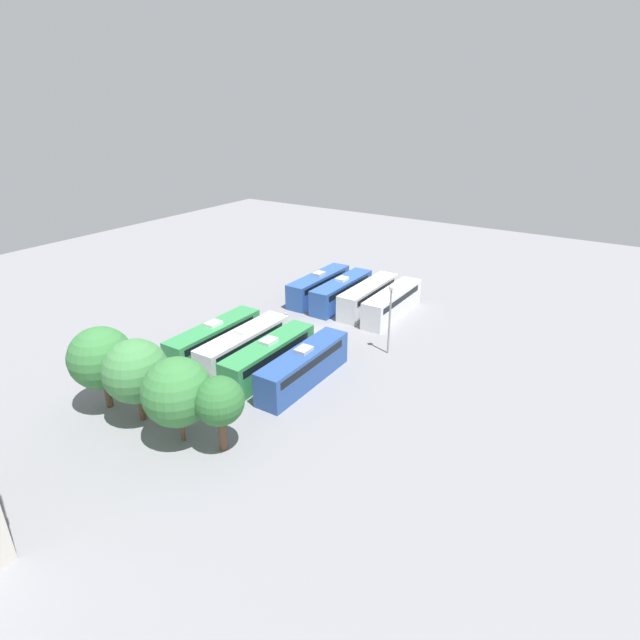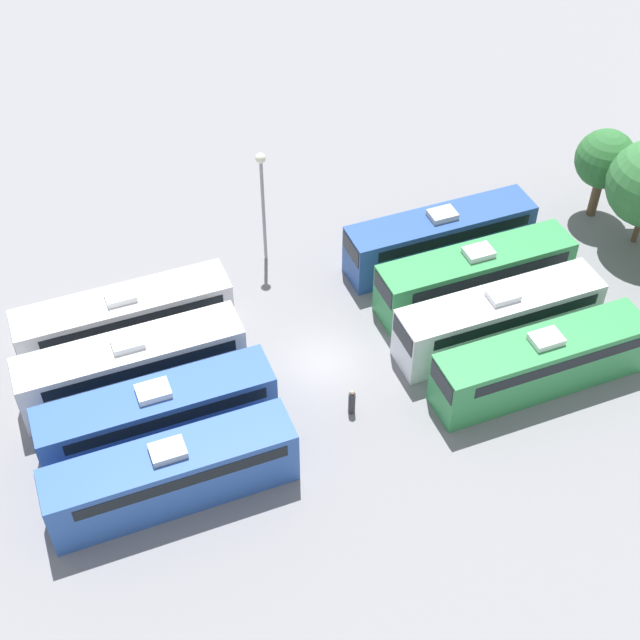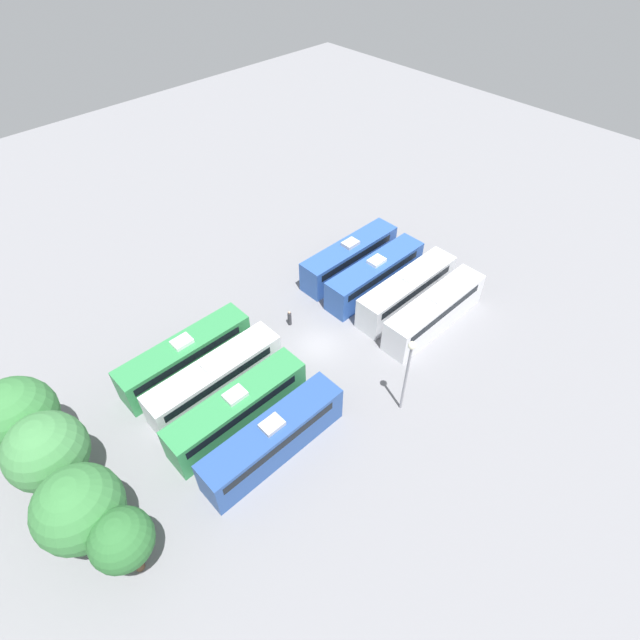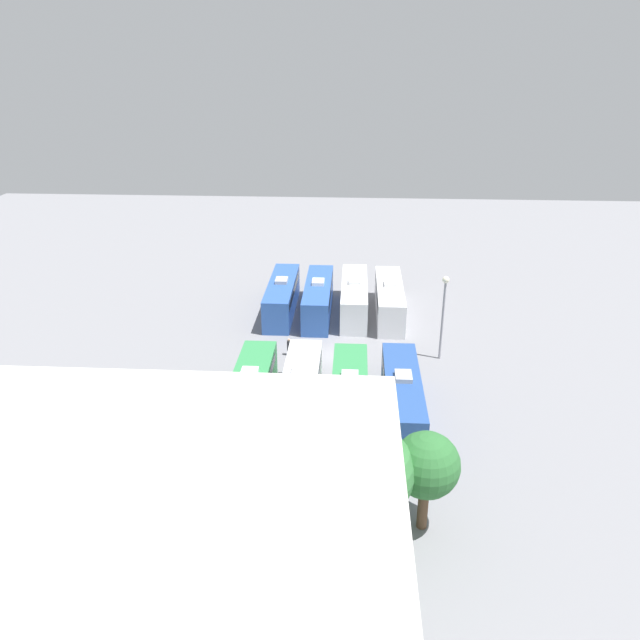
{
  "view_description": "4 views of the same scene",
  "coord_description": "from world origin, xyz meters",
  "px_view_note": "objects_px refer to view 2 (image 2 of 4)",
  "views": [
    {
      "loc": [
        -28.97,
        43.01,
        24.11
      ],
      "look_at": [
        -1.76,
        1.11,
        2.39
      ],
      "focal_mm": 28.0,
      "sensor_mm": 36.0,
      "label": 1
    },
    {
      "loc": [
        30.76,
        -12.29,
        35.58
      ],
      "look_at": [
        -0.41,
        -0.08,
        2.91
      ],
      "focal_mm": 50.0,
      "sensor_mm": 36.0,
      "label": 2
    },
    {
      "loc": [
        -22.03,
        20.84,
        32.99
      ],
      "look_at": [
        -0.1,
        -0.18,
        3.1
      ],
      "focal_mm": 28.0,
      "sensor_mm": 36.0,
      "label": 3
    },
    {
      "loc": [
        -1.82,
        49.16,
        25.02
      ],
      "look_at": [
        1.1,
        -1.65,
        2.72
      ],
      "focal_mm": 35.0,
      "sensor_mm": 36.0,
      "label": 4
    }
  ],
  "objects_px": {
    "bus_2": "(158,413)",
    "bus_5": "(476,274)",
    "bus_7": "(541,361)",
    "tree_0": "(605,160)",
    "bus_3": "(173,473)",
    "worker_person": "(352,402)",
    "light_pole": "(262,189)",
    "bus_1": "(133,365)",
    "bus_4": "(440,236)",
    "bus_0": "(126,318)",
    "bus_6": "(499,317)"
  },
  "relations": [
    {
      "from": "bus_2",
      "to": "bus_5",
      "type": "xyz_separation_m",
      "value": [
        -3.45,
        19.48,
        0.0
      ]
    },
    {
      "from": "bus_7",
      "to": "tree_0",
      "type": "xyz_separation_m",
      "value": [
        -11.56,
        11.16,
        2.4
      ]
    },
    {
      "from": "bus_3",
      "to": "worker_person",
      "type": "height_order",
      "value": "bus_3"
    },
    {
      "from": "worker_person",
      "to": "light_pole",
      "type": "height_order",
      "value": "light_pole"
    },
    {
      "from": "bus_1",
      "to": "bus_5",
      "type": "xyz_separation_m",
      "value": [
        0.21,
        19.91,
        0.0
      ]
    },
    {
      "from": "light_pole",
      "to": "bus_3",
      "type": "bearing_deg",
      "value": -32.72
    },
    {
      "from": "bus_7",
      "to": "light_pole",
      "type": "xyz_separation_m",
      "value": [
        -15.05,
        -10.02,
        3.39
      ]
    },
    {
      "from": "bus_2",
      "to": "bus_5",
      "type": "height_order",
      "value": "same"
    },
    {
      "from": "bus_7",
      "to": "tree_0",
      "type": "bearing_deg",
      "value": 136.01
    },
    {
      "from": "bus_1",
      "to": "worker_person",
      "type": "distance_m",
      "value": 11.47
    },
    {
      "from": "bus_1",
      "to": "bus_4",
      "type": "distance_m",
      "value": 19.93
    },
    {
      "from": "bus_5",
      "to": "bus_7",
      "type": "height_order",
      "value": "same"
    },
    {
      "from": "bus_5",
      "to": "light_pole",
      "type": "xyz_separation_m",
      "value": [
        -7.77,
        -10.13,
        3.39
      ]
    },
    {
      "from": "bus_3",
      "to": "bus_4",
      "type": "bearing_deg",
      "value": 119.54
    },
    {
      "from": "bus_2",
      "to": "bus_5",
      "type": "distance_m",
      "value": 19.78
    },
    {
      "from": "bus_2",
      "to": "bus_3",
      "type": "distance_m",
      "value": 3.72
    },
    {
      "from": "bus_3",
      "to": "tree_0",
      "type": "height_order",
      "value": "tree_0"
    },
    {
      "from": "bus_4",
      "to": "bus_5",
      "type": "distance_m",
      "value": 3.84
    },
    {
      "from": "bus_2",
      "to": "light_pole",
      "type": "height_order",
      "value": "light_pole"
    },
    {
      "from": "bus_1",
      "to": "bus_3",
      "type": "height_order",
      "value": "same"
    },
    {
      "from": "bus_0",
      "to": "bus_2",
      "type": "xyz_separation_m",
      "value": [
        7.2,
        0.02,
        0.0
      ]
    },
    {
      "from": "bus_0",
      "to": "bus_6",
      "type": "xyz_separation_m",
      "value": [
        7.37,
        18.99,
        0.0
      ]
    },
    {
      "from": "bus_5",
      "to": "light_pole",
      "type": "relative_size",
      "value": 1.53
    },
    {
      "from": "worker_person",
      "to": "bus_1",
      "type": "bearing_deg",
      "value": -119.69
    },
    {
      "from": "bus_4",
      "to": "bus_6",
      "type": "xyz_separation_m",
      "value": [
        7.45,
        -0.2,
        0.0
      ]
    },
    {
      "from": "bus_6",
      "to": "bus_1",
      "type": "bearing_deg",
      "value": -101.17
    },
    {
      "from": "bus_7",
      "to": "bus_3",
      "type": "bearing_deg",
      "value": -90.33
    },
    {
      "from": "light_pole",
      "to": "bus_5",
      "type": "bearing_deg",
      "value": 52.51
    },
    {
      "from": "bus_5",
      "to": "light_pole",
      "type": "height_order",
      "value": "light_pole"
    },
    {
      "from": "bus_2",
      "to": "bus_7",
      "type": "relative_size",
      "value": 1.0
    },
    {
      "from": "tree_0",
      "to": "bus_0",
      "type": "bearing_deg",
      "value": -89.0
    },
    {
      "from": "bus_6",
      "to": "worker_person",
      "type": "height_order",
      "value": "bus_6"
    },
    {
      "from": "bus_0",
      "to": "light_pole",
      "type": "distance_m",
      "value": 10.75
    },
    {
      "from": "bus_1",
      "to": "tree_0",
      "type": "relative_size",
      "value": 1.91
    },
    {
      "from": "bus_0",
      "to": "bus_5",
      "type": "xyz_separation_m",
      "value": [
        3.75,
        19.5,
        0.0
      ]
    },
    {
      "from": "bus_0",
      "to": "bus_5",
      "type": "distance_m",
      "value": 19.86
    },
    {
      "from": "bus_1",
      "to": "bus_6",
      "type": "relative_size",
      "value": 1.0
    },
    {
      "from": "bus_1",
      "to": "worker_person",
      "type": "bearing_deg",
      "value": 60.31
    },
    {
      "from": "bus_2",
      "to": "bus_6",
      "type": "relative_size",
      "value": 1.0
    },
    {
      "from": "bus_6",
      "to": "light_pole",
      "type": "height_order",
      "value": "light_pole"
    },
    {
      "from": "bus_0",
      "to": "light_pole",
      "type": "xyz_separation_m",
      "value": [
        -4.02,
        9.37,
        3.39
      ]
    },
    {
      "from": "bus_2",
      "to": "bus_0",
      "type": "bearing_deg",
      "value": -179.83
    },
    {
      "from": "bus_1",
      "to": "bus_2",
      "type": "bearing_deg",
      "value": 6.68
    },
    {
      "from": "tree_0",
      "to": "light_pole",
      "type": "bearing_deg",
      "value": -99.35
    },
    {
      "from": "bus_5",
      "to": "worker_person",
      "type": "bearing_deg",
      "value": -61.37
    },
    {
      "from": "bus_1",
      "to": "bus_5",
      "type": "distance_m",
      "value": 19.91
    },
    {
      "from": "bus_3",
      "to": "light_pole",
      "type": "bearing_deg",
      "value": 147.28
    },
    {
      "from": "bus_7",
      "to": "light_pole",
      "type": "distance_m",
      "value": 18.4
    },
    {
      "from": "bus_2",
      "to": "worker_person",
      "type": "height_order",
      "value": "bus_2"
    },
    {
      "from": "bus_0",
      "to": "bus_2",
      "type": "distance_m",
      "value": 7.2
    }
  ]
}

